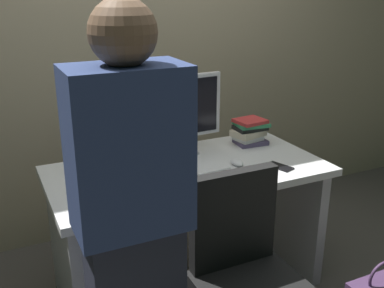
% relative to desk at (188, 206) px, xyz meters
% --- Properties ---
extents(ground_plane, '(9.00, 9.00, 0.00)m').
position_rel_desk_xyz_m(ground_plane, '(0.00, 0.00, -0.52)').
color(ground_plane, '#4C4742').
extents(wall_back, '(6.40, 0.10, 3.00)m').
position_rel_desk_xyz_m(wall_back, '(0.00, 0.89, 0.98)').
color(wall_back, tan).
rests_on(wall_back, ground).
extents(desk, '(1.47, 0.74, 0.74)m').
position_rel_desk_xyz_m(desk, '(0.00, 0.00, 0.00)').
color(desk, white).
rests_on(desk, ground).
extents(person_at_desk, '(0.40, 0.24, 1.64)m').
position_rel_desk_xyz_m(person_at_desk, '(-0.52, -0.65, 0.33)').
color(person_at_desk, '#262838').
rests_on(person_at_desk, ground).
extents(monitor, '(0.54, 0.15, 0.46)m').
position_rel_desk_xyz_m(monitor, '(0.04, 0.21, 0.49)').
color(monitor, silver).
rests_on(monitor, desk).
extents(keyboard, '(0.43, 0.15, 0.02)m').
position_rel_desk_xyz_m(keyboard, '(-0.03, -0.08, 0.24)').
color(keyboard, white).
rests_on(keyboard, desk).
extents(mouse, '(0.06, 0.10, 0.03)m').
position_rel_desk_xyz_m(mouse, '(0.26, -0.08, 0.25)').
color(mouse, white).
rests_on(mouse, desk).
extents(cup_near_keyboard, '(0.07, 0.07, 0.10)m').
position_rel_desk_xyz_m(cup_near_keyboard, '(-0.42, -0.08, 0.28)').
color(cup_near_keyboard, silver).
rests_on(cup_near_keyboard, desk).
extents(book_stack, '(0.23, 0.18, 0.16)m').
position_rel_desk_xyz_m(book_stack, '(0.50, 0.19, 0.31)').
color(book_stack, '#594C72').
rests_on(book_stack, desk).
extents(cell_phone, '(0.11, 0.16, 0.01)m').
position_rel_desk_xyz_m(cell_phone, '(0.45, -0.21, 0.23)').
color(cell_phone, black).
rests_on(cell_phone, desk).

